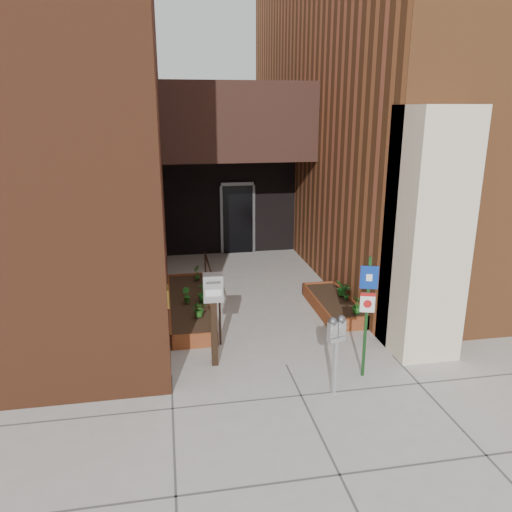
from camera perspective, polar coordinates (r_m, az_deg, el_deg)
ground at (r=9.01m, az=3.47°, el=-12.30°), size 80.00×80.00×0.00m
architecture at (r=14.67m, az=-3.64°, el=19.01°), size 20.00×14.60×10.00m
planter_left at (r=11.18m, az=-7.62°, el=-5.72°), size 0.90×3.60×0.30m
planter_right at (r=11.28m, az=8.78°, el=-5.56°), size 0.80×2.20×0.30m
handrail at (r=10.95m, az=-5.11°, el=-2.70°), size 0.04×3.34×0.90m
parking_meter at (r=7.80m, az=9.16°, el=-8.84°), size 0.31×0.19×1.32m
sign_post at (r=8.30m, az=12.60°, el=-5.47°), size 0.28×0.11×2.09m
payment_dropbox at (r=8.52m, az=-4.90°, el=-5.09°), size 0.34×0.27×1.68m
shrub_left_a at (r=10.17m, az=-6.51°, el=-5.98°), size 0.35×0.35×0.33m
shrub_left_b at (r=10.90m, az=-7.97°, el=-4.45°), size 0.26×0.26×0.33m
shrub_left_c at (r=10.91m, az=-6.07°, el=-4.14°), size 0.27×0.27×0.41m
shrub_left_d at (r=12.25m, az=-6.77°, el=-1.90°), size 0.23×0.23×0.38m
shrub_right_a at (r=10.44m, az=11.47°, el=-5.53°), size 0.21×0.21×0.36m
shrub_right_b at (r=11.10m, az=10.33°, el=-4.11°), size 0.26×0.26×0.35m
shrub_right_c at (r=11.36m, az=9.83°, el=-3.63°), size 0.37×0.37×0.35m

